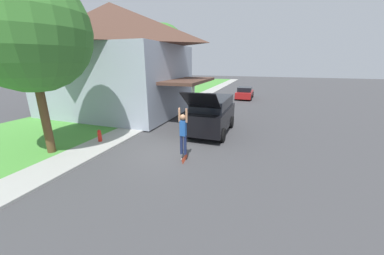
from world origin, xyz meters
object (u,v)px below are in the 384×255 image
(lawn_tree_far, at_px, (163,46))
(fire_hydrant, at_px, (100,136))
(suv_parked, at_px, (212,114))
(skateboard, at_px, (185,158))
(lawn_tree_near, at_px, (27,31))
(car_down_street, at_px, (245,93))
(skateboarder, at_px, (183,131))

(lawn_tree_far, distance_m, fire_hydrant, 10.19)
(suv_parked, xyz_separation_m, skateboard, (-0.15, -4.23, -1.10))
(lawn_tree_near, relative_size, suv_parked, 1.48)
(car_down_street, height_order, fire_hydrant, car_down_street)
(car_down_street, xyz_separation_m, fire_hydrant, (-5.71, -17.57, -0.25))
(lawn_tree_far, bearing_deg, skateboard, -59.33)
(lawn_tree_near, bearing_deg, skateboard, 12.81)
(skateboarder, bearing_deg, lawn_tree_near, -167.74)
(lawn_tree_far, height_order, skateboarder, lawn_tree_far)
(skateboard, bearing_deg, car_down_street, 87.97)
(lawn_tree_near, distance_m, lawn_tree_far, 10.76)
(lawn_tree_near, height_order, skateboarder, lawn_tree_near)
(skateboarder, height_order, fire_hydrant, skateboarder)
(lawn_tree_far, bearing_deg, lawn_tree_near, -93.96)
(suv_parked, relative_size, skateboard, 6.46)
(lawn_tree_near, distance_m, car_down_street, 21.17)
(suv_parked, relative_size, skateboarder, 2.58)
(lawn_tree_far, relative_size, suv_parked, 1.36)
(skateboarder, xyz_separation_m, skateboard, (0.03, 0.07, -1.31))
(lawn_tree_near, relative_size, lawn_tree_far, 1.08)
(lawn_tree_far, xyz_separation_m, skateboarder, (5.49, -9.38, -4.07))
(lawn_tree_near, relative_size, car_down_street, 1.95)
(lawn_tree_near, relative_size, fire_hydrant, 12.14)
(fire_hydrant, bearing_deg, suv_parked, 35.84)
(skateboarder, distance_m, fire_hydrant, 5.16)
(car_down_street, height_order, skateboard, car_down_street)
(lawn_tree_near, xyz_separation_m, suv_parked, (6.41, 5.65, -4.21))
(car_down_street, bearing_deg, skateboard, -92.03)
(lawn_tree_near, xyz_separation_m, skateboarder, (6.23, 1.35, -4.00))
(car_down_street, distance_m, fire_hydrant, 18.47)
(lawn_tree_near, distance_m, suv_parked, 9.53)
(skateboard, distance_m, fire_hydrant, 5.10)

